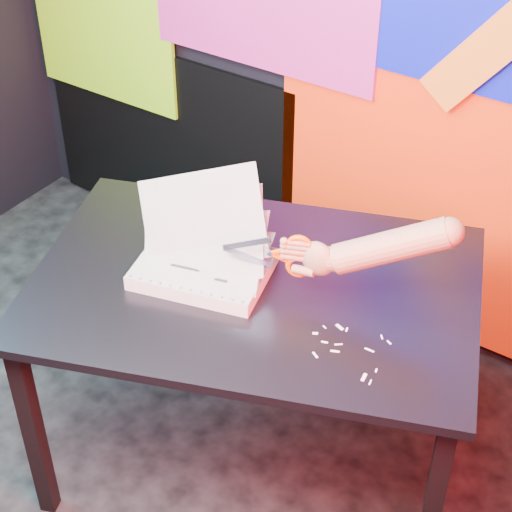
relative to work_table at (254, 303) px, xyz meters
The scene contains 6 objects.
backdrop 0.96m from the work_table, 105.65° to the left, with size 2.88×0.05×2.08m.
work_table is the anchor object (origin of this frame).
printout_stack 0.19m from the work_table, 160.53° to the right, with size 0.47×0.37×0.36m.
scissors 0.25m from the work_table, ahead, with size 0.24×0.11×0.15m.
hand_forearm 0.45m from the work_table, 17.46° to the left, with size 0.44×0.23×0.23m.
paper_clippings 0.38m from the work_table, 14.24° to the right, with size 0.22×0.19×0.00m.
Camera 1 is at (1.40, -1.02, 2.34)m, focal length 60.00 mm.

